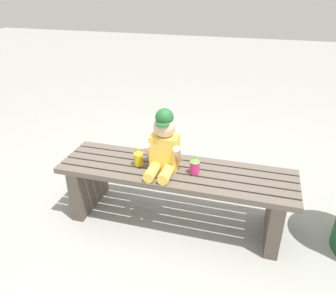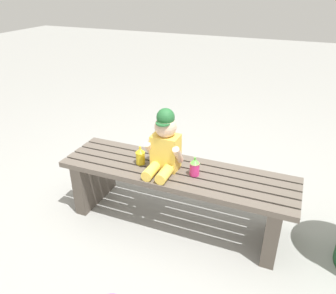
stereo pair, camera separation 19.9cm
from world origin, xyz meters
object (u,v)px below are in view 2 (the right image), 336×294
object	(u,v)px
sippy_cup_right	(195,167)
sippy_cup_left	(140,156)
child_figure	(164,144)
park_bench	(176,187)

from	to	relation	value
sippy_cup_right	sippy_cup_left	bearing A→B (deg)	180.00
child_figure	sippy_cup_left	bearing A→B (deg)	178.33
park_bench	sippy_cup_left	bearing A→B (deg)	-176.75
park_bench	sippy_cup_right	size ratio (longest dim) A/B	12.24
child_figure	sippy_cup_right	size ratio (longest dim) A/B	3.26
sippy_cup_left	sippy_cup_right	bearing A→B (deg)	0.00
sippy_cup_right	park_bench	bearing A→B (deg)	173.67
sippy_cup_left	sippy_cup_right	xyz separation A→B (m)	(0.37, 0.00, 0.00)
sippy_cup_right	child_figure	bearing A→B (deg)	-178.53
park_bench	sippy_cup_right	distance (m)	0.23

